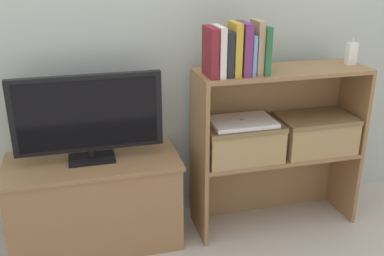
# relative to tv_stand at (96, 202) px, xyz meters

# --- Properties ---
(ground_plane) EXTENTS (16.00, 16.00, 0.00)m
(ground_plane) POSITION_rel_tv_stand_xyz_m (0.49, -0.19, -0.24)
(ground_plane) COLOR #BCB2A3
(tv_stand) EXTENTS (0.84, 0.40, 0.47)m
(tv_stand) POSITION_rel_tv_stand_xyz_m (0.00, 0.00, 0.00)
(tv_stand) COLOR olive
(tv_stand) RESTS_ON ground_plane
(tv) EXTENTS (0.70, 0.14, 0.42)m
(tv) POSITION_rel_tv_stand_xyz_m (0.00, -0.00, 0.46)
(tv) COLOR black
(tv) RESTS_ON tv_stand
(bookshelf_lower_tier) EXTENTS (0.87, 0.29, 0.42)m
(bookshelf_lower_tier) POSITION_rel_tv_stand_xyz_m (0.96, 0.01, 0.03)
(bookshelf_lower_tier) COLOR olive
(bookshelf_lower_tier) RESTS_ON ground_plane
(bookshelf_upper_tier) EXTENTS (0.87, 0.29, 0.45)m
(bookshelf_upper_tier) POSITION_rel_tv_stand_xyz_m (0.96, 0.01, 0.47)
(bookshelf_upper_tier) COLOR olive
(bookshelf_upper_tier) RESTS_ON bookshelf_lower_tier
(book_maroon) EXTENTS (0.04, 0.16, 0.23)m
(book_maroon) POSITION_rel_tv_stand_xyz_m (0.57, -0.08, 0.75)
(book_maroon) COLOR maroon
(book_maroon) RESTS_ON bookshelf_upper_tier
(book_ivory) EXTENTS (0.03, 0.16, 0.23)m
(book_ivory) POSITION_rel_tv_stand_xyz_m (0.61, -0.08, 0.75)
(book_ivory) COLOR silver
(book_ivory) RESTS_ON bookshelf_upper_tier
(book_charcoal) EXTENTS (0.03, 0.14, 0.21)m
(book_charcoal) POSITION_rel_tv_stand_xyz_m (0.65, -0.08, 0.74)
(book_charcoal) COLOR #232328
(book_charcoal) RESTS_ON bookshelf_upper_tier
(book_mustard) EXTENTS (0.03, 0.14, 0.24)m
(book_mustard) POSITION_rel_tv_stand_xyz_m (0.68, -0.08, 0.76)
(book_mustard) COLOR gold
(book_mustard) RESTS_ON bookshelf_upper_tier
(book_plum) EXTENTS (0.04, 0.15, 0.24)m
(book_plum) POSITION_rel_tv_stand_xyz_m (0.73, -0.08, 0.76)
(book_plum) COLOR #6B2D66
(book_plum) RESTS_ON bookshelf_upper_tier
(book_skyblue) EXTENTS (0.02, 0.13, 0.19)m
(book_skyblue) POSITION_rel_tv_stand_xyz_m (0.76, -0.08, 0.73)
(book_skyblue) COLOR #709ECC
(book_skyblue) RESTS_ON bookshelf_upper_tier
(book_tan) EXTENTS (0.03, 0.12, 0.25)m
(book_tan) POSITION_rel_tv_stand_xyz_m (0.79, -0.08, 0.76)
(book_tan) COLOR tan
(book_tan) RESTS_ON bookshelf_upper_tier
(book_forest) EXTENTS (0.03, 0.15, 0.22)m
(book_forest) POSITION_rel_tv_stand_xyz_m (0.83, -0.08, 0.75)
(book_forest) COLOR #286638
(book_forest) RESTS_ON bookshelf_upper_tier
(baby_monitor) EXTENTS (0.05, 0.03, 0.14)m
(baby_monitor) POSITION_rel_tv_stand_xyz_m (1.33, -0.04, 0.69)
(baby_monitor) COLOR white
(baby_monitor) RESTS_ON bookshelf_upper_tier
(storage_basket_left) EXTENTS (0.39, 0.26, 0.19)m
(storage_basket_left) POSITION_rel_tv_stand_xyz_m (0.75, -0.06, 0.29)
(storage_basket_left) COLOR tan
(storage_basket_left) RESTS_ON bookshelf_lower_tier
(storage_basket_right) EXTENTS (0.39, 0.26, 0.19)m
(storage_basket_right) POSITION_rel_tv_stand_xyz_m (1.16, -0.06, 0.29)
(storage_basket_right) COLOR tan
(storage_basket_right) RESTS_ON bookshelf_lower_tier
(laptop) EXTENTS (0.32, 0.22, 0.02)m
(laptop) POSITION_rel_tv_stand_xyz_m (0.75, -0.06, 0.38)
(laptop) COLOR white
(laptop) RESTS_ON storage_basket_left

